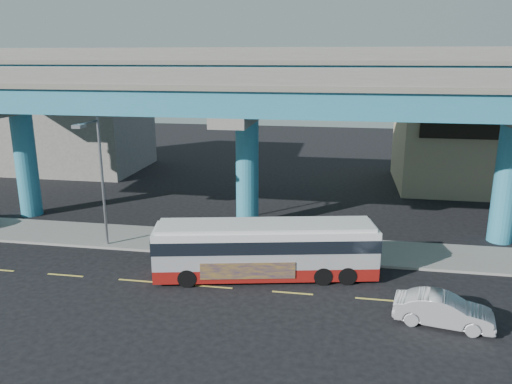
% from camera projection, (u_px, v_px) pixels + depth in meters
% --- Properties ---
extents(ground, '(120.00, 120.00, 0.00)m').
position_uv_depth(ground, '(214.00, 284.00, 25.21)').
color(ground, black).
rests_on(ground, ground).
extents(sidewalk, '(70.00, 4.00, 0.15)m').
position_uv_depth(sidewalk, '(237.00, 244.00, 30.42)').
color(sidewalk, gray).
rests_on(sidewalk, ground).
extents(lane_markings, '(58.00, 0.12, 0.01)m').
position_uv_depth(lane_markings, '(213.00, 287.00, 24.92)').
color(lane_markings, '#D8C64C').
rests_on(lane_markings, ground).
extents(viaduct, '(52.00, 12.40, 11.70)m').
position_uv_depth(viaduct, '(247.00, 89.00, 31.47)').
color(viaduct, teal).
rests_on(viaduct, ground).
extents(building_beige, '(14.00, 10.23, 7.00)m').
position_uv_depth(building_beige, '(481.00, 148.00, 43.18)').
color(building_beige, tan).
rests_on(building_beige, ground).
extents(building_concrete, '(12.00, 10.00, 9.00)m').
position_uv_depth(building_concrete, '(80.00, 125.00, 50.14)').
color(building_concrete, gray).
rests_on(building_concrete, ground).
extents(transit_bus, '(11.66, 4.74, 2.93)m').
position_uv_depth(transit_bus, '(266.00, 248.00, 25.68)').
color(transit_bus, maroon).
rests_on(transit_bus, ground).
extents(sedan, '(2.95, 4.63, 1.35)m').
position_uv_depth(sedan, '(443.00, 310.00, 21.25)').
color(sedan, '#A8A8AD').
rests_on(sedan, ground).
extents(street_lamp, '(0.50, 2.50, 7.68)m').
position_uv_depth(street_lamp, '(96.00, 165.00, 28.40)').
color(street_lamp, gray).
rests_on(street_lamp, sidewalk).
extents(stop_sign, '(0.53, 0.47, 2.25)m').
position_uv_depth(stop_sign, '(342.00, 231.00, 27.69)').
color(stop_sign, gray).
rests_on(stop_sign, sidewalk).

